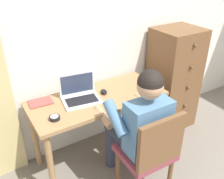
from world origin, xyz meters
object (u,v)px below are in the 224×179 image
at_px(desk, 98,107).
at_px(computer_mouse, 104,92).
at_px(dresser, 173,80).
at_px(desk_clock, 55,118).
at_px(coffee_mug, 149,86).
at_px(chair, 150,152).
at_px(notebook_pad, 41,102).
at_px(person_seated, 138,123).
at_px(laptop, 80,94).

bearing_deg(desk, computer_mouse, 21.01).
relative_size(dresser, computer_mouse, 12.27).
xyz_separation_m(desk, computer_mouse, (0.09, 0.03, 0.13)).
relative_size(desk_clock, coffee_mug, 0.75).
bearing_deg(desk_clock, chair, -42.11).
relative_size(chair, computer_mouse, 9.00).
bearing_deg(chair, desk_clock, 137.89).
bearing_deg(computer_mouse, coffee_mug, -7.33).
height_order(desk, notebook_pad, notebook_pad).
distance_m(dresser, chair, 1.21).
height_order(chair, notebook_pad, chair).
xyz_separation_m(person_seated, notebook_pad, (-0.61, 0.67, 0.05)).
bearing_deg(desk_clock, desk, 15.33).
relative_size(computer_mouse, notebook_pad, 0.48).
height_order(dresser, notebook_pad, dresser).
bearing_deg(person_seated, dresser, 30.24).
height_order(desk, dresser, dresser).
bearing_deg(desk_clock, computer_mouse, 16.25).
xyz_separation_m(chair, notebook_pad, (-0.61, 0.85, 0.23)).
bearing_deg(desk, notebook_pad, 159.51).
distance_m(computer_mouse, desk_clock, 0.59).
xyz_separation_m(chair, laptop, (-0.27, 0.72, 0.28)).
relative_size(person_seated, coffee_mug, 10.15).
xyz_separation_m(dresser, notebook_pad, (-1.56, 0.11, 0.13)).
relative_size(laptop, desk_clock, 4.16).
xyz_separation_m(person_seated, laptop, (-0.28, 0.53, 0.10)).
distance_m(person_seated, coffee_mug, 0.51).
relative_size(person_seated, notebook_pad, 5.80).
height_order(desk, chair, chair).
height_order(chair, computer_mouse, chair).
bearing_deg(coffee_mug, desk_clock, 178.55).
bearing_deg(computer_mouse, chair, -70.32).
bearing_deg(notebook_pad, laptop, -17.47).
relative_size(computer_mouse, coffee_mug, 0.83).
xyz_separation_m(chair, person_seated, (0.00, 0.18, 0.18)).
bearing_deg(person_seated, computer_mouse, 93.62).
xyz_separation_m(desk, chair, (0.12, -0.67, -0.12)).
bearing_deg(notebook_pad, desk_clock, -82.56).
bearing_deg(dresser, coffee_mug, -158.32).
distance_m(dresser, laptop, 1.24).
bearing_deg(chair, dresser, 37.71).
height_order(laptop, notebook_pad, laptop).
bearing_deg(laptop, desk_clock, -150.39).
bearing_deg(desk_clock, laptop, 29.61).
relative_size(laptop, computer_mouse, 3.75).
bearing_deg(laptop, desk, -18.02).
height_order(person_seated, laptop, person_seated).
bearing_deg(chair, laptop, 110.90).
xyz_separation_m(chair, computer_mouse, (-0.03, 0.70, 0.24)).
bearing_deg(coffee_mug, computer_mouse, 155.28).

